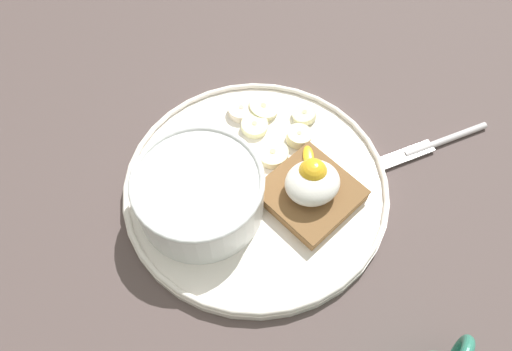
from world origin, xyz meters
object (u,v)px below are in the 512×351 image
banana_slice_inner (304,114)px  knife (433,145)px  banana_slice_right (273,154)px  banana_slice_back (263,108)px  banana_slice_left (299,136)px  banana_slice_front (254,126)px  toast_slice (310,194)px  oatmeal_bowl (199,193)px  poached_egg (312,180)px  banana_slice_outer (241,110)px

banana_slice_inner → knife: 15.21cm
banana_slice_right → banana_slice_back: bearing=74.1°
banana_slice_left → banana_slice_front: bearing=138.0°
banana_slice_left → banana_slice_right: 3.81cm
banana_slice_front → toast_slice: bearing=-81.7°
banana_slice_right → banana_slice_left: bearing=12.7°
banana_slice_front → banana_slice_left: banana_slice_left is taller
oatmeal_bowl → toast_slice: 11.66cm
poached_egg → banana_slice_right: 6.97cm
banana_slice_inner → banana_slice_outer: bearing=150.4°
oatmeal_bowl → toast_slice: oatmeal_bowl is taller
banana_slice_outer → knife: banana_slice_outer is taller
banana_slice_back → banana_slice_inner: bearing=-35.4°
poached_egg → banana_slice_front: 11.09cm
poached_egg → banana_slice_front: poached_egg is taller
toast_slice → banana_slice_front: toast_slice is taller
banana_slice_back → poached_egg: bearing=-91.7°
poached_egg → banana_slice_left: poached_egg is taller
banana_slice_right → banana_slice_inner: bearing=31.0°
oatmeal_bowl → banana_slice_left: (13.21, 3.44, -2.12)cm
banana_slice_left → knife: banana_slice_left is taller
banana_slice_outer → knife: size_ratio=0.31×
banana_slice_front → banana_slice_right: (0.23, -4.38, -0.02)cm
banana_slice_left → banana_slice_right: size_ratio=0.95×
banana_slice_front → knife: bearing=-29.7°
poached_egg → banana_slice_back: size_ratio=1.64×
banana_slice_right → banana_slice_outer: same height
banana_slice_front → banana_slice_outer: 2.78cm
toast_slice → poached_egg: poached_egg is taller
banana_slice_outer → banana_slice_left: bearing=-55.1°
banana_slice_right → banana_slice_outer: 7.16cm
banana_slice_back → banana_slice_outer: (-2.46, 0.83, -0.11)cm
poached_egg → toast_slice: bearing=-112.4°
poached_egg → banana_slice_back: (0.37, 12.53, -2.63)cm
oatmeal_bowl → banana_slice_back: bearing=38.2°
oatmeal_bowl → banana_slice_front: (9.27, 6.99, -2.27)cm
banana_slice_back → banana_slice_outer: 2.60cm
toast_slice → banana_slice_right: (-1.35, 6.41, -0.36)cm
toast_slice → knife: toast_slice is taller
banana_slice_inner → knife: bearing=-37.9°
banana_slice_front → banana_slice_outer: bearing=99.1°
toast_slice → banana_slice_right: toast_slice is taller
banana_slice_front → banana_slice_back: bearing=43.5°
knife → banana_slice_inner: bearing=142.1°
oatmeal_bowl → banana_slice_right: size_ratio=3.73×
banana_slice_left → banana_slice_back: (-1.92, 5.46, -0.03)cm
toast_slice → banana_slice_right: 6.56cm
oatmeal_bowl → banana_slice_right: 10.12cm
banana_slice_back → banana_slice_inner: 4.88cm
banana_slice_inner → banana_slice_outer: 7.40cm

